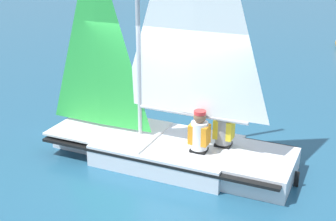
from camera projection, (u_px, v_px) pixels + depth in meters
ground_plane at (168, 160)px, 8.81m from camera, size 260.00×260.00×0.00m
sailboat_main at (168, 123)px, 8.53m from camera, size 4.22×4.43×5.69m
sailor_helm at (199, 139)px, 8.17m from camera, size 0.42×0.43×1.16m
sailor_crew at (224, 134)px, 8.38m from camera, size 0.42×0.43×1.16m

